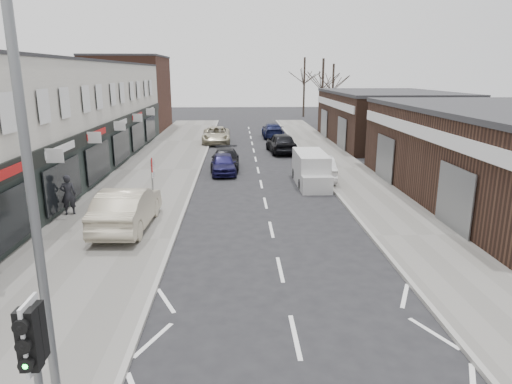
{
  "coord_description": "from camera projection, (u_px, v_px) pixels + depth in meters",
  "views": [
    {
      "loc": [
        -1.39,
        -8.0,
        6.36
      ],
      "look_at": [
        -0.79,
        6.31,
        2.6
      ],
      "focal_mm": 32.0,
      "sensor_mm": 36.0,
      "label": 1
    }
  ],
  "objects": [
    {
      "name": "pavement_left",
      "position": [
        157.0,
        170.0,
        30.38
      ],
      "size": [
        5.5,
        64.0,
        0.12
      ],
      "primitive_type": "cube",
      "color": "slate",
      "rests_on": "ground"
    },
    {
      "name": "pavement_right",
      "position": [
        343.0,
        169.0,
        30.88
      ],
      "size": [
        3.5,
        64.0,
        0.12
      ],
      "primitive_type": "cube",
      "color": "slate",
      "rests_on": "ground"
    },
    {
      "name": "shop_terrace_left",
      "position": [
        31.0,
        122.0,
        26.8
      ],
      "size": [
        8.0,
        41.0,
        7.1
      ],
      "primitive_type": "cube",
      "color": "beige",
      "rests_on": "ground"
    },
    {
      "name": "brick_block_far",
      "position": [
        129.0,
        94.0,
        51.33
      ],
      "size": [
        8.0,
        10.0,
        8.0
      ],
      "primitive_type": "cube",
      "color": "#4C2C20",
      "rests_on": "ground"
    },
    {
      "name": "right_unit_far",
      "position": [
        387.0,
        118.0,
        42.2
      ],
      "size": [
        10.0,
        16.0,
        4.5
      ],
      "primitive_type": "cube",
      "color": "#372219",
      "rests_on": "ground"
    },
    {
      "name": "tree_far_a",
      "position": [
        321.0,
        126.0,
        56.16
      ],
      "size": [
        3.6,
        3.6,
        8.0
      ],
      "primitive_type": null,
      "color": "#382D26",
      "rests_on": "ground"
    },
    {
      "name": "tree_far_b",
      "position": [
        331.0,
        121.0,
        62.06
      ],
      "size": [
        3.6,
        3.6,
        7.5
      ],
      "primitive_type": null,
      "color": "#382D26",
      "rests_on": "ground"
    },
    {
      "name": "tree_far_c",
      "position": [
        303.0,
        117.0,
        67.73
      ],
      "size": [
        3.6,
        3.6,
        8.5
      ],
      "primitive_type": null,
      "color": "#382D26",
      "rests_on": "ground"
    },
    {
      "name": "traffic_light",
      "position": [
        34.0,
        351.0,
        6.67
      ],
      "size": [
        0.28,
        0.6,
        3.1
      ],
      "color": "slate",
      "rests_on": "pavement_left"
    },
    {
      "name": "street_lamp",
      "position": [
        41.0,
        185.0,
        7.28
      ],
      "size": [
        2.23,
        0.22,
        8.0
      ],
      "color": "slate",
      "rests_on": "pavement_left"
    },
    {
      "name": "warning_sign",
      "position": [
        153.0,
        169.0,
        20.23
      ],
      "size": [
        0.12,
        0.8,
        2.7
      ],
      "color": "slate",
      "rests_on": "pavement_left"
    },
    {
      "name": "white_van",
      "position": [
        311.0,
        169.0,
        26.6
      ],
      "size": [
        1.71,
        4.78,
        1.86
      ],
      "rotation": [
        0.0,
        0.0,
        -0.0
      ],
      "color": "silver",
      "rests_on": "ground"
    },
    {
      "name": "sedan_on_pavement",
      "position": [
        127.0,
        208.0,
        18.73
      ],
      "size": [
        1.99,
        5.26,
        1.71
      ],
      "primitive_type": "imported",
      "rotation": [
        0.0,
        0.0,
        3.11
      ],
      "color": "#BAAF95",
      "rests_on": "pavement_left"
    },
    {
      "name": "pedestrian",
      "position": [
        68.0,
        195.0,
        20.51
      ],
      "size": [
        0.76,
        0.59,
        1.84
      ],
      "primitive_type": "imported",
      "rotation": [
        0.0,
        0.0,
        3.39
      ],
      "color": "black",
      "rests_on": "pavement_left"
    },
    {
      "name": "parked_car_left_a",
      "position": [
        223.0,
        164.0,
        29.44
      ],
      "size": [
        1.79,
        3.97,
        1.32
      ],
      "primitive_type": "imported",
      "rotation": [
        0.0,
        0.0,
        0.06
      ],
      "color": "#15133E",
      "rests_on": "ground"
    },
    {
      "name": "parked_car_left_b",
      "position": [
        225.0,
        159.0,
        30.95
      ],
      "size": [
        1.88,
        4.55,
        1.32
      ],
      "primitive_type": "imported",
      "rotation": [
        0.0,
        0.0,
        -0.01
      ],
      "color": "black",
      "rests_on": "ground"
    },
    {
      "name": "parked_car_left_c",
      "position": [
        216.0,
        135.0,
        42.16
      ],
      "size": [
        2.62,
        5.47,
        1.5
      ],
      "primitive_type": "imported",
      "rotation": [
        0.0,
        0.0,
        0.02
      ],
      "color": "#B0A88D",
      "rests_on": "ground"
    },
    {
      "name": "parked_car_right_a",
      "position": [
        318.0,
        168.0,
        27.72
      ],
      "size": [
        1.74,
        4.68,
        1.53
      ],
      "primitive_type": "imported",
      "rotation": [
        0.0,
        0.0,
        3.12
      ],
      "color": "silver",
      "rests_on": "ground"
    },
    {
      "name": "parked_car_right_b",
      "position": [
        281.0,
        143.0,
        37.06
      ],
      "size": [
        2.4,
        5.02,
        1.65
      ],
      "primitive_type": "imported",
      "rotation": [
        0.0,
        0.0,
        3.23
      ],
      "color": "black",
      "rests_on": "ground"
    },
    {
      "name": "parked_car_right_c",
      "position": [
        273.0,
        130.0,
        45.88
      ],
      "size": [
        2.05,
        5.0,
        1.45
      ],
      "primitive_type": "imported",
      "rotation": [
        0.0,
        0.0,
        3.14
      ],
      "color": "#121638",
      "rests_on": "ground"
    }
  ]
}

